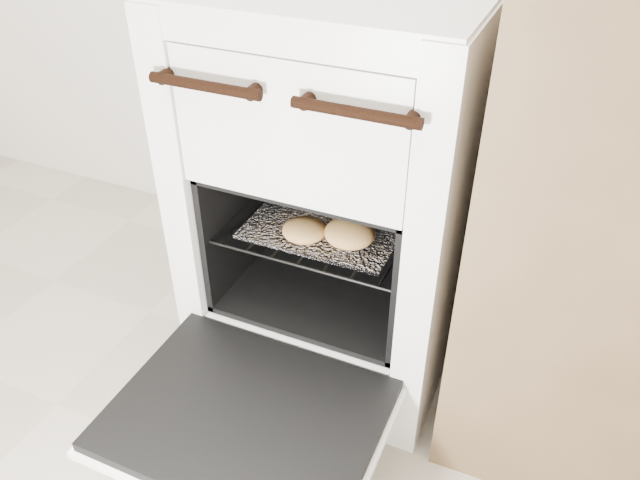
{
  "coord_description": "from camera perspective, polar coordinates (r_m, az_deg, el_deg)",
  "views": [
    {
      "loc": [
        0.61,
        0.07,
        1.13
      ],
      "look_at": [
        0.17,
        1.05,
        0.38
      ],
      "focal_mm": 35.0,
      "sensor_mm": 36.0,
      "label": 1
    }
  ],
  "objects": [
    {
      "name": "foil_sheet",
      "position": [
        1.34,
        0.98,
        1.87
      ],
      "size": [
        0.32,
        0.28,
        0.01
      ],
      "primitive_type": "cube",
      "color": "white",
      "rests_on": "oven_rack"
    },
    {
      "name": "baked_rolls",
      "position": [
        1.31,
        1.9,
        2.12
      ],
      "size": [
        0.22,
        0.27,
        0.05
      ],
      "color": "#E2A75A",
      "rests_on": "foil_sheet"
    },
    {
      "name": "stove",
      "position": [
        1.39,
        2.3,
        4.56
      ],
      "size": [
        0.56,
        0.63,
        0.87
      ],
      "color": "silver",
      "rests_on": "ground"
    },
    {
      "name": "oven_door",
      "position": [
        1.22,
        -6.72,
        -15.78
      ],
      "size": [
        0.51,
        0.39,
        0.04
      ],
      "color": "black",
      "rests_on": "stove"
    },
    {
      "name": "oven_rack",
      "position": [
        1.36,
        1.29,
        2.07
      ],
      "size": [
        0.41,
        0.39,
        0.01
      ],
      "color": "black",
      "rests_on": "stove"
    }
  ]
}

